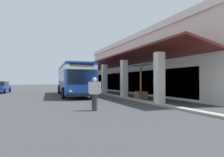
# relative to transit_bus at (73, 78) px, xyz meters

# --- Properties ---
(ground) EXTENTS (120.00, 120.00, 0.00)m
(ground) POSITION_rel_transit_bus_xyz_m (1.34, 8.32, -1.85)
(ground) COLOR #38383A
(curb_strip) EXTENTS (33.27, 0.50, 0.12)m
(curb_strip) POSITION_rel_transit_bus_xyz_m (-1.23, 3.57, -1.79)
(curb_strip) COLOR #9E998E
(curb_strip) RESTS_ON ground
(plaza_building) EXTENTS (28.03, 16.22, 6.91)m
(plaza_building) POSITION_rel_transit_bus_xyz_m (-1.23, 13.20, 1.61)
(plaza_building) COLOR beige
(plaza_building) RESTS_ON ground
(transit_bus) EXTENTS (11.34, 3.27, 3.34)m
(transit_bus) POSITION_rel_transit_bus_xyz_m (0.00, 0.00, 0.00)
(transit_bus) COLOR #193D9E
(transit_bus) RESTS_ON ground
(parked_sedan_blue) EXTENTS (4.54, 2.27, 1.47)m
(parked_sedan_blue) POSITION_rel_transit_bus_xyz_m (-7.35, -7.96, -1.10)
(parked_sedan_blue) COLOR navy
(parked_sedan_blue) RESTS_ON ground
(pedestrian) EXTENTS (0.48, 0.56, 1.75)m
(pedestrian) POSITION_rel_transit_bus_xyz_m (10.97, -0.91, -0.86)
(pedestrian) COLOR #38383D
(pedestrian) RESTS_ON ground
(potted_palm) EXTENTS (1.77, 1.57, 3.03)m
(potted_palm) POSITION_rel_transit_bus_xyz_m (6.18, 4.62, -1.12)
(potted_palm) COLOR brown
(potted_palm) RESTS_ON ground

